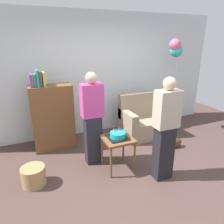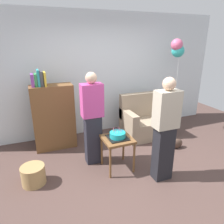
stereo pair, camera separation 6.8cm
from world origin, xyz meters
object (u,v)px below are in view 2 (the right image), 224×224
(birthday_cake, at_px, (118,135))
(balloon_bunch, at_px, (177,48))
(handbag, at_px, (176,143))
(person_holding_cake, at_px, (165,130))
(wicker_basket, at_px, (33,175))
(bookshelf, at_px, (53,116))
(side_table, at_px, (117,143))
(couch, at_px, (146,121))
(person_blowing_candles, at_px, (92,119))

(birthday_cake, height_order, balloon_bunch, balloon_bunch)
(handbag, bearing_deg, birthday_cake, -171.82)
(person_holding_cake, xyz_separation_m, handbag, (0.84, 0.69, -0.73))
(wicker_basket, height_order, balloon_bunch, balloon_bunch)
(bookshelf, relative_size, handbag, 5.71)
(person_holding_cake, xyz_separation_m, balloon_bunch, (1.28, 1.52, 1.10))
(side_table, bearing_deg, person_holding_cake, -41.43)
(bookshelf, bearing_deg, wicker_basket, -113.52)
(bookshelf, height_order, person_holding_cake, person_holding_cake)
(couch, relative_size, side_table, 1.91)
(side_table, bearing_deg, couch, 41.32)
(couch, xyz_separation_m, handbag, (0.27, -0.79, -0.24))
(wicker_basket, bearing_deg, person_holding_cake, -17.07)
(person_holding_cake, distance_m, balloon_bunch, 2.27)
(handbag, relative_size, balloon_bunch, 0.13)
(person_blowing_candles, xyz_separation_m, wicker_basket, (-1.04, -0.26, -0.68))
(bookshelf, xyz_separation_m, person_holding_cake, (1.45, -1.67, 0.16))
(side_table, distance_m, balloon_bunch, 2.55)
(person_holding_cake, relative_size, handbag, 5.82)
(couch, distance_m, person_blowing_candles, 1.66)
(couch, distance_m, handbag, 0.87)
(person_blowing_candles, xyz_separation_m, person_holding_cake, (0.88, -0.85, 0.00))
(couch, height_order, side_table, couch)
(side_table, bearing_deg, balloon_bunch, 29.10)
(couch, bearing_deg, handbag, -71.21)
(side_table, xyz_separation_m, person_blowing_candles, (-0.32, 0.36, 0.34))
(person_holding_cake, height_order, balloon_bunch, balloon_bunch)
(wicker_basket, height_order, handbag, wicker_basket)
(wicker_basket, relative_size, handbag, 1.29)
(balloon_bunch, bearing_deg, person_blowing_candles, -162.83)
(wicker_basket, bearing_deg, bookshelf, 66.48)
(person_blowing_candles, bearing_deg, birthday_cake, -56.52)
(birthday_cake, distance_m, balloon_bunch, 2.47)
(bookshelf, height_order, wicker_basket, bookshelf)
(handbag, bearing_deg, bookshelf, 156.96)
(couch, distance_m, person_holding_cake, 1.67)
(person_holding_cake, bearing_deg, wicker_basket, -3.62)
(handbag, height_order, balloon_bunch, balloon_bunch)
(bookshelf, distance_m, wicker_basket, 1.29)
(couch, xyz_separation_m, person_blowing_candles, (-1.45, -0.64, 0.49))
(couch, distance_m, wicker_basket, 2.66)
(person_holding_cake, bearing_deg, handbag, -127.08)
(couch, bearing_deg, bookshelf, 174.90)
(bookshelf, distance_m, handbag, 2.56)
(person_holding_cake, bearing_deg, person_blowing_candles, -30.67)
(side_table, bearing_deg, handbag, 8.18)
(person_blowing_candles, height_order, person_holding_cake, same)
(side_table, bearing_deg, birthday_cake, -175.67)
(handbag, bearing_deg, person_holding_cake, -140.53)
(side_table, distance_m, handbag, 1.47)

